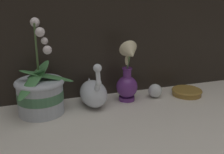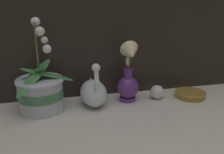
{
  "view_description": "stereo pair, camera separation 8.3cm",
  "coord_description": "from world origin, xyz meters",
  "px_view_note": "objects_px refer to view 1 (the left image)",
  "views": [
    {
      "loc": [
        -0.36,
        -0.87,
        0.46
      ],
      "look_at": [
        -0.03,
        0.13,
        0.13
      ],
      "focal_mm": 42.0,
      "sensor_mm": 36.0,
      "label": 1
    },
    {
      "loc": [
        -0.28,
        -0.89,
        0.46
      ],
      "look_at": [
        -0.03,
        0.13,
        0.13
      ],
      "focal_mm": 42.0,
      "sensor_mm": 36.0,
      "label": 2
    }
  ],
  "objects_px": {
    "swan_figurine": "(93,92)",
    "glass_sphere": "(155,91)",
    "blue_vase": "(128,78)",
    "orchid_potted_plant": "(40,93)",
    "amber_dish": "(187,92)"
  },
  "relations": [
    {
      "from": "swan_figurine",
      "to": "amber_dish",
      "type": "bearing_deg",
      "value": -2.75
    },
    {
      "from": "swan_figurine",
      "to": "blue_vase",
      "type": "height_order",
      "value": "blue_vase"
    },
    {
      "from": "blue_vase",
      "to": "amber_dish",
      "type": "height_order",
      "value": "blue_vase"
    },
    {
      "from": "swan_figurine",
      "to": "blue_vase",
      "type": "bearing_deg",
      "value": -0.3
    },
    {
      "from": "swan_figurine",
      "to": "glass_sphere",
      "type": "bearing_deg",
      "value": -0.2
    },
    {
      "from": "blue_vase",
      "to": "amber_dish",
      "type": "relative_size",
      "value": 1.94
    },
    {
      "from": "swan_figurine",
      "to": "glass_sphere",
      "type": "xyz_separation_m",
      "value": [
        0.29,
        -0.0,
        -0.03
      ]
    },
    {
      "from": "orchid_potted_plant",
      "to": "glass_sphere",
      "type": "bearing_deg",
      "value": 0.82
    },
    {
      "from": "blue_vase",
      "to": "glass_sphere",
      "type": "relative_size",
      "value": 4.35
    },
    {
      "from": "orchid_potted_plant",
      "to": "amber_dish",
      "type": "bearing_deg",
      "value": -1.15
    },
    {
      "from": "orchid_potted_plant",
      "to": "amber_dish",
      "type": "distance_m",
      "value": 0.67
    },
    {
      "from": "blue_vase",
      "to": "amber_dish",
      "type": "bearing_deg",
      "value": -4.06
    },
    {
      "from": "orchid_potted_plant",
      "to": "swan_figurine",
      "type": "height_order",
      "value": "orchid_potted_plant"
    },
    {
      "from": "blue_vase",
      "to": "orchid_potted_plant",
      "type": "bearing_deg",
      "value": -178.85
    },
    {
      "from": "swan_figurine",
      "to": "glass_sphere",
      "type": "distance_m",
      "value": 0.3
    }
  ]
}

